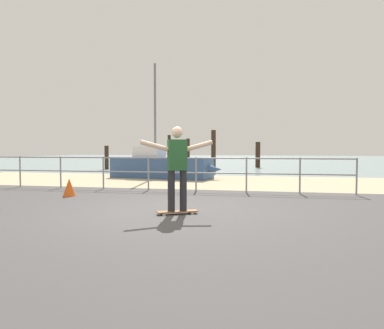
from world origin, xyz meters
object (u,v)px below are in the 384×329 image
(sailboat, at_px, (165,167))
(skateboarder, at_px, (177,163))
(skateboard, at_px, (177,212))
(traffic_cone, at_px, (69,188))

(sailboat, height_order, skateboarder, sailboat)
(skateboard, bearing_deg, sailboat, 107.74)
(sailboat, xyz_separation_m, skateboard, (2.64, -8.24, -0.45))
(skateboard, distance_m, traffic_cone, 4.04)
(traffic_cone, bearing_deg, sailboat, 82.02)
(sailboat, xyz_separation_m, skateboarder, (2.64, -8.24, 0.50))
(sailboat, relative_size, skateboard, 6.29)
(skateboard, bearing_deg, skateboarder, 170.54)
(sailboat, bearing_deg, skateboarder, -72.26)
(sailboat, height_order, skateboard, sailboat)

